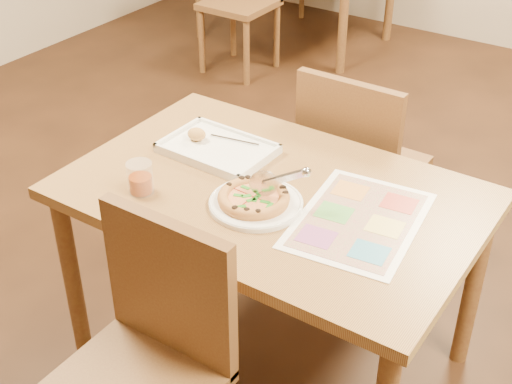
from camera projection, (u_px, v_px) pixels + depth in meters
The scene contains 9 objects.
dining_table at pixel (272, 212), 2.30m from camera, with size 1.30×0.85×0.72m.
chair_near at pixel (151, 338), 1.92m from camera, with size 0.42×0.42×0.47m.
chair_far at pixel (356, 153), 2.76m from camera, with size 0.42×0.42×0.47m.
plate at pixel (256, 204), 2.17m from camera, with size 0.29×0.29×0.02m, color white.
pizza at pixel (254, 198), 2.16m from camera, with size 0.22×0.22×0.03m.
pizza_cutter at pixel (277, 180), 2.13m from camera, with size 0.16×0.09×0.10m.
appetizer_tray at pixel (216, 149), 2.45m from camera, with size 0.37×0.26×0.06m.
glass_tumbler at pixel (140, 179), 2.22m from camera, with size 0.08×0.08×0.10m.
menu at pixel (359, 220), 2.11m from camera, with size 0.34×0.48×0.01m, color white.
Camera 1 is at (1.01, -1.60, 1.94)m, focal length 50.00 mm.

